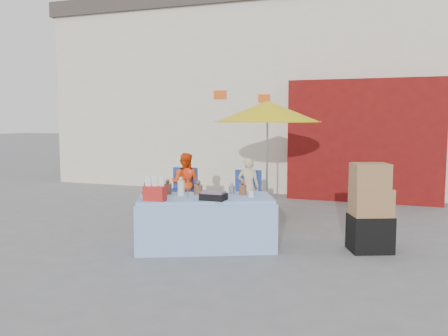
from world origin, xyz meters
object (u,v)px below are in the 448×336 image
at_px(chair_right, 246,204).
at_px(box_stack, 370,211).
at_px(chair_left, 182,200).
at_px(umbrella, 267,112).
at_px(vendor_beige, 248,187).
at_px(market_table, 205,221).
at_px(vendor_orange, 185,183).

distance_m(chair_right, box_stack, 2.62).
relative_size(chair_left, box_stack, 0.72).
bearing_deg(umbrella, vendor_beige, -153.43).
bearing_deg(chair_right, market_table, -95.61).
relative_size(chair_right, box_stack, 0.72).
relative_size(vendor_orange, box_stack, 0.95).
bearing_deg(chair_right, vendor_orange, 167.28).
height_order(market_table, chair_left, market_table).
height_order(chair_left, vendor_orange, vendor_orange).
bearing_deg(chair_left, market_table, -64.09).
relative_size(chair_left, vendor_orange, 0.75).
height_order(market_table, umbrella, umbrella).
bearing_deg(market_table, umbrella, 59.25).
xyz_separation_m(vendor_orange, vendor_beige, (1.25, 0.00, -0.02)).
relative_size(umbrella, box_stack, 1.76).
xyz_separation_m(chair_left, chair_right, (1.25, 0.00, 0.00)).
bearing_deg(vendor_orange, vendor_beige, 173.42).
height_order(vendor_beige, umbrella, umbrella).
distance_m(market_table, vendor_orange, 2.51).
xyz_separation_m(market_table, vendor_orange, (-1.28, 2.15, 0.20)).
distance_m(vendor_orange, box_stack, 3.77).
xyz_separation_m(vendor_orange, box_stack, (3.43, -1.57, -0.02)).
height_order(umbrella, box_stack, umbrella).
relative_size(vendor_orange, vendor_beige, 1.04).
bearing_deg(vendor_beige, umbrella, -160.01).
relative_size(vendor_orange, umbrella, 0.54).
xyz_separation_m(market_table, chair_right, (-0.03, 2.02, -0.11)).
bearing_deg(box_stack, chair_left, 157.29).
bearing_deg(vendor_orange, chair_right, 167.28).
relative_size(chair_left, umbrella, 0.41).
height_order(chair_right, vendor_beige, vendor_beige).
height_order(market_table, box_stack, box_stack).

